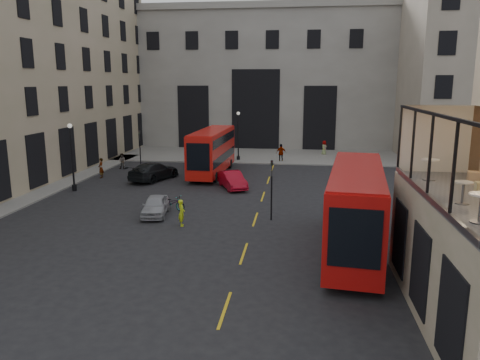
# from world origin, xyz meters

# --- Properties ---
(ground) EXTENTS (140.00, 140.00, 0.00)m
(ground) POSITION_xyz_m (0.00, 0.00, 0.00)
(ground) COLOR black
(ground) RESTS_ON ground
(host_frontage) EXTENTS (3.00, 11.00, 4.50)m
(host_frontage) POSITION_xyz_m (6.50, 0.00, 2.25)
(host_frontage) COLOR tan
(host_frontage) RESTS_ON ground
(cafe_floor) EXTENTS (3.00, 10.00, 0.10)m
(cafe_floor) POSITION_xyz_m (6.50, 0.00, 4.55)
(cafe_floor) COLOR slate
(cafe_floor) RESTS_ON host_frontage
(gateway) EXTENTS (35.00, 10.60, 18.00)m
(gateway) POSITION_xyz_m (-5.00, 47.99, 9.39)
(gateway) COLOR #9A9790
(gateway) RESTS_ON ground
(building_right) EXTENTS (16.60, 18.60, 20.00)m
(building_right) POSITION_xyz_m (20.00, 39.97, 10.39)
(building_right) COLOR #A89A88
(building_right) RESTS_ON ground
(pavement_far) EXTENTS (40.00, 12.00, 0.12)m
(pavement_far) POSITION_xyz_m (-6.00, 38.00, 0.06)
(pavement_far) COLOR slate
(pavement_far) RESTS_ON ground
(traffic_light_near) EXTENTS (0.16, 0.20, 3.80)m
(traffic_light_near) POSITION_xyz_m (-1.00, 12.00, 2.42)
(traffic_light_near) COLOR black
(traffic_light_near) RESTS_ON ground
(traffic_light_far) EXTENTS (0.16, 0.20, 3.80)m
(traffic_light_far) POSITION_xyz_m (-15.00, 28.00, 2.42)
(traffic_light_far) COLOR black
(traffic_light_far) RESTS_ON ground
(street_lamp_a) EXTENTS (0.36, 0.36, 5.33)m
(street_lamp_a) POSITION_xyz_m (-17.00, 18.00, 2.39)
(street_lamp_a) COLOR black
(street_lamp_a) RESTS_ON ground
(street_lamp_b) EXTENTS (0.36, 0.36, 5.33)m
(street_lamp_b) POSITION_xyz_m (-6.00, 34.00, 2.39)
(street_lamp_b) COLOR black
(street_lamp_b) RESTS_ON ground
(bus_near) EXTENTS (3.74, 11.11, 4.35)m
(bus_near) POSITION_xyz_m (3.50, 6.84, 2.44)
(bus_near) COLOR #AE0D0C
(bus_near) RESTS_ON ground
(bus_far) EXTENTS (2.74, 10.45, 4.14)m
(bus_far) POSITION_xyz_m (-7.40, 26.11, 2.33)
(bus_far) COLOR red
(bus_far) RESTS_ON ground
(car_a) EXTENTS (2.03, 3.92, 1.28)m
(car_a) POSITION_xyz_m (-8.51, 12.14, 0.64)
(car_a) COLOR #9A9BA1
(car_a) RESTS_ON ground
(car_b) EXTENTS (3.09, 4.39, 1.37)m
(car_b) POSITION_xyz_m (-4.71, 20.52, 0.69)
(car_b) COLOR #9E091B
(car_b) RESTS_ON ground
(car_c) EXTENTS (3.85, 5.81, 1.57)m
(car_c) POSITION_xyz_m (-12.02, 22.88, 0.78)
(car_c) COLOR black
(car_c) RESTS_ON ground
(bicycle) EXTENTS (2.01, 1.19, 1.00)m
(bicycle) POSITION_xyz_m (-7.76, 13.50, 0.50)
(bicycle) COLOR gray
(bicycle) RESTS_ON ground
(cyclist) EXTENTS (0.54, 0.68, 1.62)m
(cyclist) POSITION_xyz_m (-6.25, 10.12, 0.81)
(cyclist) COLOR #C6E017
(cyclist) RESTS_ON ground
(pedestrian_a) EXTENTS (0.83, 0.68, 1.57)m
(pedestrian_a) POSITION_xyz_m (-16.69, 27.52, 0.78)
(pedestrian_a) COLOR gray
(pedestrian_a) RESTS_ON ground
(pedestrian_b) EXTENTS (1.46, 1.30, 1.96)m
(pedestrian_b) POSITION_xyz_m (-7.30, 33.78, 0.98)
(pedestrian_b) COLOR gray
(pedestrian_b) RESTS_ON ground
(pedestrian_c) EXTENTS (1.24, 0.78, 1.97)m
(pedestrian_c) POSITION_xyz_m (-1.32, 33.63, 0.99)
(pedestrian_c) COLOR gray
(pedestrian_c) RESTS_ON ground
(pedestrian_d) EXTENTS (0.84, 0.99, 1.73)m
(pedestrian_d) POSITION_xyz_m (3.49, 39.13, 0.86)
(pedestrian_d) COLOR gray
(pedestrian_d) RESTS_ON ground
(pedestrian_e) EXTENTS (0.48, 0.68, 1.79)m
(pedestrian_e) POSITION_xyz_m (-17.00, 23.15, 0.89)
(pedestrian_e) COLOR gray
(pedestrian_e) RESTS_ON ground
(cafe_table_mid) EXTENTS (0.59, 0.59, 0.74)m
(cafe_table_mid) POSITION_xyz_m (5.94, -0.63, 5.09)
(cafe_table_mid) COLOR beige
(cafe_table_mid) RESTS_ON cafe_floor
(cafe_table_far) EXTENTS (0.68, 0.68, 0.85)m
(cafe_table_far) POSITION_xyz_m (5.87, 3.14, 5.17)
(cafe_table_far) COLOR silver
(cafe_table_far) RESTS_ON cafe_floor
(cafe_chair_d) EXTENTS (0.53, 0.53, 0.91)m
(cafe_chair_d) POSITION_xyz_m (7.40, 2.59, 4.88)
(cafe_chair_d) COLOR tan
(cafe_chair_d) RESTS_ON cafe_floor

